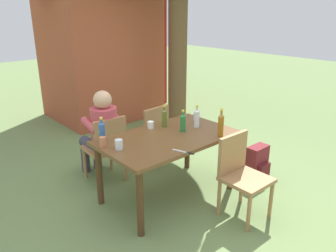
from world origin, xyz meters
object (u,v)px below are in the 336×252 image
object	(u,v)px
bottle_blue	(102,131)
bottle_olive	(164,117)
bottle_green	(183,122)
backpack_by_near_side	(258,164)
chair_far_right	(151,133)
chair_near_right	(241,172)
cup_steel	(196,117)
table_knife	(185,152)
cup_terracotta	(103,142)
lamp_post	(165,17)
chair_far_left	(107,146)
bottle_clear	(197,118)
person_in_white_shirt	(101,131)
dining_table	(168,144)
cup_white	(151,125)
cup_glass	(119,144)
bottle_amber	(221,124)
brick_kiosk	(100,38)

from	to	relation	value
bottle_blue	bottle_olive	size ratio (longest dim) A/B	1.01
bottle_green	backpack_by_near_side	distance (m)	1.19
chair_far_right	bottle_blue	xyz separation A→B (m)	(-0.98, -0.42, 0.38)
chair_near_right	bottle_blue	bearing A→B (deg)	131.63
cup_steel	table_knife	world-z (taller)	cup_steel
cup_terracotta	lamp_post	world-z (taller)	lamp_post
table_knife	chair_far_left	bearing A→B (deg)	98.69
chair_far_right	cup_steel	distance (m)	0.70
chair_near_right	bottle_clear	size ratio (longest dim) A/B	3.20
bottle_clear	bottle_blue	bearing A→B (deg)	162.64
bottle_green	bottle_blue	bearing A→B (deg)	158.35
chair_far_right	bottle_olive	world-z (taller)	bottle_olive
bottle_green	cup_terracotta	distance (m)	0.95
bottle_olive	cup_steel	world-z (taller)	bottle_olive
cup_terracotta	chair_far_left	bearing A→B (deg)	56.97
lamp_post	backpack_by_near_side	bearing A→B (deg)	-112.98
person_in_white_shirt	chair_far_right	bearing A→B (deg)	-8.99
dining_table	cup_white	xyz separation A→B (m)	(0.02, 0.33, 0.14)
chair_far_left	bottle_blue	xyz separation A→B (m)	(-0.28, -0.42, 0.38)
chair_far_left	backpack_by_near_side	xyz separation A→B (m)	(1.47, -1.21, -0.27)
chair_far_right	cup_steel	world-z (taller)	chair_far_right
chair_near_right	cup_steel	distance (m)	1.04
chair_near_right	cup_terracotta	bearing A→B (deg)	136.87
dining_table	cup_glass	distance (m)	0.63
cup_steel	cup_white	world-z (taller)	same
bottle_clear	backpack_by_near_side	size ratio (longest dim) A/B	0.60
cup_glass	table_knife	size ratio (longest dim) A/B	0.43
dining_table	chair_near_right	xyz separation A→B (m)	(0.34, -0.76, -0.17)
chair_near_right	cup_glass	world-z (taller)	chair_near_right
bottle_clear	cup_terracotta	xyz separation A→B (m)	(-1.15, 0.22, -0.06)
cup_terracotta	cup_glass	bearing A→B (deg)	-60.85
dining_table	bottle_amber	xyz separation A→B (m)	(0.44, -0.38, 0.23)
chair_near_right	cup_terracotta	xyz separation A→B (m)	(-1.04, 0.97, 0.31)
dining_table	bottle_blue	size ratio (longest dim) A/B	5.56
bottle_clear	person_in_white_shirt	bearing A→B (deg)	132.55
chair_far_right	bottle_olive	bearing A→B (deg)	-109.62
dining_table	table_knife	distance (m)	0.48
bottle_green	bottle_blue	distance (m)	0.92
person_in_white_shirt	bottle_blue	world-z (taller)	person_in_white_shirt
cup_terracotta	bottle_amber	bearing A→B (deg)	-27.94
cup_white	backpack_by_near_side	world-z (taller)	cup_white
person_in_white_shirt	cup_steel	world-z (taller)	person_in_white_shirt
brick_kiosk	bottle_blue	bearing A→B (deg)	-120.55
cup_terracotta	dining_table	bearing A→B (deg)	-17.37
bottle_olive	cup_glass	size ratio (longest dim) A/B	2.66
bottle_amber	bottle_clear	world-z (taller)	bottle_amber
person_in_white_shirt	bottle_clear	size ratio (longest dim) A/B	4.33
bottle_amber	table_knife	distance (m)	0.62
cup_white	cup_terracotta	bearing A→B (deg)	-170.99
chair_far_left	bottle_clear	size ratio (longest dim) A/B	3.20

